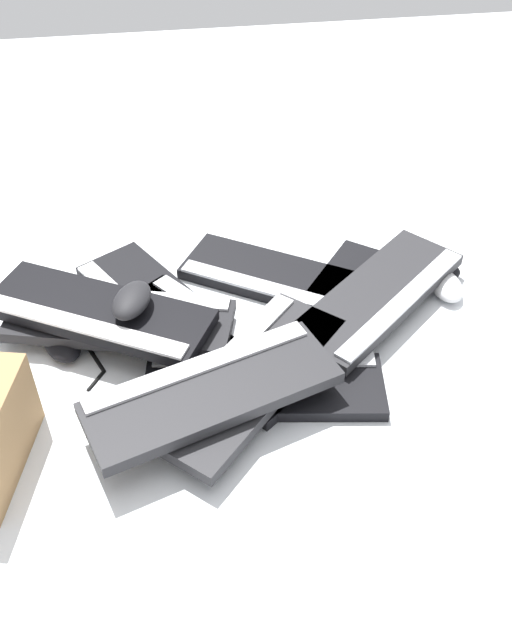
{
  "coord_description": "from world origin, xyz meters",
  "views": [
    {
      "loc": [
        -0.23,
        -1.1,
        0.98
      ],
      "look_at": [
        -0.07,
        -0.08,
        0.04
      ],
      "focal_mm": 40.0,
      "sensor_mm": 36.0,
      "label": 1
    }
  ],
  "objects_px": {
    "keyboard_0": "(338,310)",
    "keyboard_7": "(98,313)",
    "keyboard_6": "(379,296)",
    "mouse_0": "(132,300)",
    "keyboard_4": "(264,385)",
    "mouse_2": "(62,344)",
    "keyboard_9": "(211,391)",
    "mouse_3": "(446,286)",
    "keyboard_8": "(249,377)",
    "keyboard_1": "(283,280)",
    "keyboard_2": "(160,309)",
    "mouse_1": "(435,272)",
    "keyboard_5": "(120,319)",
    "keyboard_3": "(211,344)"
  },
  "relations": [
    {
      "from": "keyboard_0",
      "to": "keyboard_7",
      "type": "relative_size",
      "value": 0.96
    },
    {
      "from": "keyboard_6",
      "to": "mouse_0",
      "type": "height_order",
      "value": "mouse_0"
    },
    {
      "from": "keyboard_4",
      "to": "mouse_2",
      "type": "bearing_deg",
      "value": 156.8
    },
    {
      "from": "keyboard_6",
      "to": "mouse_2",
      "type": "distance_m",
      "value": 0.64
    },
    {
      "from": "keyboard_0",
      "to": "keyboard_9",
      "type": "height_order",
      "value": "keyboard_9"
    },
    {
      "from": "keyboard_6",
      "to": "mouse_3",
      "type": "distance_m",
      "value": 0.17
    },
    {
      "from": "keyboard_8",
      "to": "keyboard_9",
      "type": "relative_size",
      "value": 0.92
    },
    {
      "from": "keyboard_8",
      "to": "keyboard_1",
      "type": "bearing_deg",
      "value": 68.84
    },
    {
      "from": "keyboard_9",
      "to": "mouse_0",
      "type": "distance_m",
      "value": 0.25
    },
    {
      "from": "keyboard_1",
      "to": "keyboard_2",
      "type": "height_order",
      "value": "same"
    },
    {
      "from": "keyboard_6",
      "to": "keyboard_4",
      "type": "bearing_deg",
      "value": -145.86
    },
    {
      "from": "keyboard_9",
      "to": "mouse_1",
      "type": "height_order",
      "value": "keyboard_9"
    },
    {
      "from": "keyboard_9",
      "to": "keyboard_7",
      "type": "bearing_deg",
      "value": 130.03
    },
    {
      "from": "keyboard_4",
      "to": "keyboard_5",
      "type": "height_order",
      "value": "keyboard_5"
    },
    {
      "from": "keyboard_1",
      "to": "keyboard_3",
      "type": "distance_m",
      "value": 0.25
    },
    {
      "from": "keyboard_6",
      "to": "mouse_2",
      "type": "xyz_separation_m",
      "value": [
        -0.64,
        -0.02,
        -0.02
      ]
    },
    {
      "from": "keyboard_1",
      "to": "keyboard_9",
      "type": "distance_m",
      "value": 0.4
    },
    {
      "from": "mouse_1",
      "to": "mouse_0",
      "type": "bearing_deg",
      "value": 18.33
    },
    {
      "from": "keyboard_5",
      "to": "mouse_0",
      "type": "bearing_deg",
      "value": -38.92
    },
    {
      "from": "keyboard_4",
      "to": "mouse_3",
      "type": "relative_size",
      "value": 4.16
    },
    {
      "from": "mouse_1",
      "to": "keyboard_4",
      "type": "bearing_deg",
      "value": 41.69
    },
    {
      "from": "keyboard_2",
      "to": "keyboard_6",
      "type": "bearing_deg",
      "value": -7.81
    },
    {
      "from": "keyboard_5",
      "to": "keyboard_4",
      "type": "bearing_deg",
      "value": -36.0
    },
    {
      "from": "keyboard_5",
      "to": "keyboard_6",
      "type": "distance_m",
      "value": 0.52
    },
    {
      "from": "keyboard_5",
      "to": "keyboard_0",
      "type": "bearing_deg",
      "value": -0.41
    },
    {
      "from": "keyboard_6",
      "to": "keyboard_0",
      "type": "bearing_deg",
      "value": 177.96
    },
    {
      "from": "keyboard_0",
      "to": "mouse_2",
      "type": "xyz_separation_m",
      "value": [
        -0.55,
        -0.02,
        0.01
      ]
    },
    {
      "from": "keyboard_5",
      "to": "mouse_3",
      "type": "bearing_deg",
      "value": 2.58
    },
    {
      "from": "mouse_0",
      "to": "mouse_3",
      "type": "distance_m",
      "value": 0.66
    },
    {
      "from": "keyboard_1",
      "to": "keyboard_3",
      "type": "xyz_separation_m",
      "value": [
        -0.17,
        -0.17,
        0.0
      ]
    },
    {
      "from": "mouse_1",
      "to": "keyboard_0",
      "type": "bearing_deg",
      "value": 28.78
    },
    {
      "from": "keyboard_0",
      "to": "mouse_1",
      "type": "distance_m",
      "value": 0.25
    },
    {
      "from": "mouse_2",
      "to": "keyboard_6",
      "type": "bearing_deg",
      "value": 69.3
    },
    {
      "from": "keyboard_2",
      "to": "mouse_2",
      "type": "xyz_separation_m",
      "value": [
        -0.19,
        -0.08,
        0.01
      ]
    },
    {
      "from": "keyboard_8",
      "to": "mouse_1",
      "type": "relative_size",
      "value": 3.88
    },
    {
      "from": "keyboard_7",
      "to": "mouse_0",
      "type": "relative_size",
      "value": 4.16
    },
    {
      "from": "keyboard_1",
      "to": "keyboard_5",
      "type": "relative_size",
      "value": 0.98
    },
    {
      "from": "keyboard_6",
      "to": "mouse_0",
      "type": "bearing_deg",
      "value": -177.94
    },
    {
      "from": "keyboard_1",
      "to": "keyboard_6",
      "type": "distance_m",
      "value": 0.21
    },
    {
      "from": "keyboard_9",
      "to": "keyboard_4",
      "type": "bearing_deg",
      "value": 28.76
    },
    {
      "from": "keyboard_8",
      "to": "mouse_0",
      "type": "height_order",
      "value": "mouse_0"
    },
    {
      "from": "keyboard_3",
      "to": "mouse_3",
      "type": "height_order",
      "value": "mouse_3"
    },
    {
      "from": "keyboard_5",
      "to": "keyboard_7",
      "type": "bearing_deg",
      "value": -167.22
    },
    {
      "from": "keyboard_2",
      "to": "keyboard_9",
      "type": "bearing_deg",
      "value": -75.19
    },
    {
      "from": "keyboard_8",
      "to": "mouse_3",
      "type": "xyz_separation_m",
      "value": [
        0.45,
        0.22,
        -0.02
      ]
    },
    {
      "from": "keyboard_9",
      "to": "mouse_0",
      "type": "bearing_deg",
      "value": 120.24
    },
    {
      "from": "keyboard_5",
      "to": "mouse_1",
      "type": "height_order",
      "value": "keyboard_5"
    },
    {
      "from": "keyboard_9",
      "to": "mouse_2",
      "type": "distance_m",
      "value": 0.35
    },
    {
      "from": "keyboard_0",
      "to": "keyboard_4",
      "type": "distance_m",
      "value": 0.26
    },
    {
      "from": "mouse_0",
      "to": "mouse_1",
      "type": "xyz_separation_m",
      "value": [
        0.65,
        0.11,
        -0.09
      ]
    }
  ]
}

